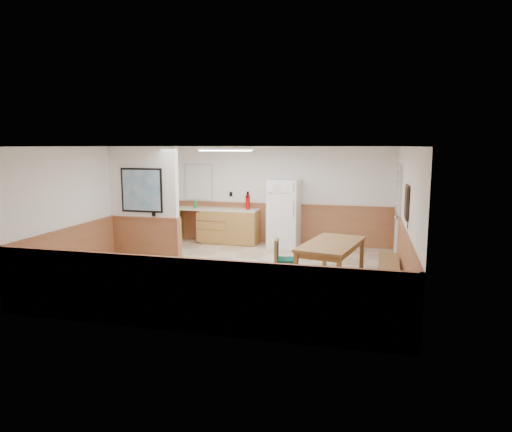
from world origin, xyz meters
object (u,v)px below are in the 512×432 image
(soap_bottle, at_px, (195,204))
(dining_bench, at_px, (389,268))
(dining_chair, at_px, (281,258))
(refrigerator, at_px, (284,213))
(dining_table, at_px, (331,247))
(fire_extinguisher, at_px, (248,202))

(soap_bottle, bearing_deg, dining_bench, -30.51)
(dining_chair, bearing_deg, dining_bench, 1.29)
(refrigerator, distance_m, dining_bench, 3.76)
(refrigerator, xyz_separation_m, dining_table, (1.40, -2.80, -0.19))
(dining_table, bearing_deg, dining_bench, 10.87)
(refrigerator, bearing_deg, dining_table, -60.80)
(refrigerator, distance_m, fire_extinguisher, 0.99)
(dining_chair, bearing_deg, soap_bottle, 123.96)
(refrigerator, bearing_deg, fire_extinguisher, 178.69)
(dining_bench, relative_size, soap_bottle, 7.62)
(dining_bench, bearing_deg, fire_extinguisher, 140.23)
(dining_table, bearing_deg, refrigerator, 128.87)
(fire_extinguisher, bearing_deg, refrigerator, -14.42)
(fire_extinguisher, relative_size, soap_bottle, 2.26)
(dining_bench, relative_size, fire_extinguisher, 3.37)
(dining_bench, xyz_separation_m, soap_bottle, (-4.79, 2.83, 0.66))
(soap_bottle, bearing_deg, dining_chair, -47.50)
(dining_table, height_order, fire_extinguisher, fire_extinguisher)
(dining_chair, xyz_separation_m, soap_bottle, (-2.89, 3.15, 0.51))
(fire_extinguisher, bearing_deg, soap_bottle, 171.93)
(dining_chair, relative_size, fire_extinguisher, 1.84)
(dining_table, bearing_deg, soap_bottle, 155.60)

